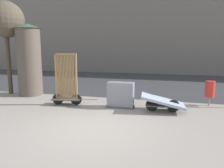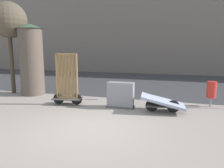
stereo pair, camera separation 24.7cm
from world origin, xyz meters
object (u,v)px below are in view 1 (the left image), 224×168
utility_cabinet (121,96)px  trash_bin (210,89)px  bike_cart_with_mattress (163,102)px  bike_cart_with_bedframe (67,86)px  street_tree (6,21)px  advertising_column (29,59)px

utility_cabinet → trash_bin: (3.59, 1.21, 0.23)m
bike_cart_with_mattress → bike_cart_with_bedframe: bearing=174.4°
trash_bin → street_tree: bearing=-180.0°
advertising_column → street_tree: 2.32m
street_tree → bike_cart_with_mattress: bearing=-9.8°
bike_cart_with_mattress → trash_bin: trash_bin is taller
utility_cabinet → advertising_column: (-5.07, 1.21, 1.36)m
bike_cart_with_bedframe → bike_cart_with_mattress: size_ratio=1.01×
advertising_column → trash_bin: bearing=-0.0°
utility_cabinet → bike_cart_with_mattress: bearing=-5.6°
advertising_column → street_tree: (-1.24, -0.00, 1.96)m
bike_cart_with_mattress → advertising_column: size_ratio=0.60×
trash_bin → street_tree: (-9.90, -0.00, 3.09)m
bike_cart_with_bedframe → street_tree: street_tree is taller
bike_cart_with_mattress → advertising_column: advertising_column is taller
bike_cart_with_mattress → utility_cabinet: 1.71m
street_tree → utility_cabinet: bearing=-10.9°
bike_cart_with_mattress → trash_bin: bearing=30.5°
bike_cart_with_bedframe → utility_cabinet: 2.37m
street_tree → bike_cart_with_bedframe: bearing=-19.1°
trash_bin → utility_cabinet: bearing=-161.4°
utility_cabinet → trash_bin: 3.80m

